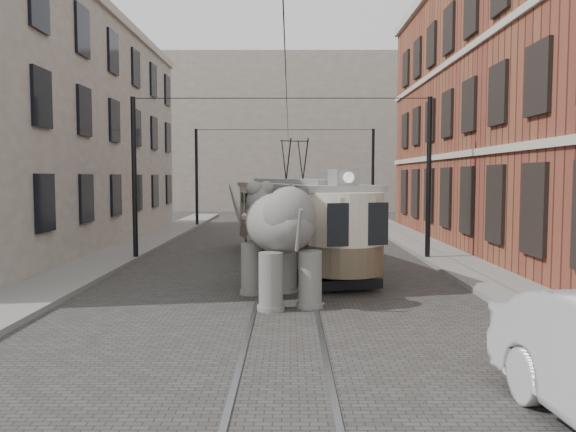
{
  "coord_description": "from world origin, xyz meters",
  "views": [
    {
      "loc": [
        0.1,
        -14.88,
        3.12
      ],
      "look_at": [
        0.06,
        -0.32,
        2.1
      ],
      "focal_mm": 35.48,
      "sensor_mm": 36.0,
      "label": 1
    }
  ],
  "objects": [
    {
      "name": "distant_block",
      "position": [
        0.0,
        40.0,
        7.0
      ],
      "size": [
        28.0,
        10.0,
        14.0
      ],
      "primitive_type": "cube",
      "color": "gray",
      "rests_on": "ground"
    },
    {
      "name": "brick_building",
      "position": [
        11.0,
        9.0,
        6.0
      ],
      "size": [
        8.0,
        26.0,
        12.0
      ],
      "primitive_type": "cube",
      "color": "brown",
      "rests_on": "ground"
    },
    {
      "name": "tram",
      "position": [
        0.28,
        5.42,
        2.21
      ],
      "size": [
        5.09,
        11.33,
        4.41
      ],
      "primitive_type": null,
      "rotation": [
        0.0,
        0.0,
        0.26
      ],
      "color": "beige",
      "rests_on": "ground"
    },
    {
      "name": "sidewalk_right",
      "position": [
        6.0,
        0.0,
        0.07
      ],
      "size": [
        2.0,
        60.0,
        0.15
      ],
      "primitive_type": "cube",
      "color": "slate",
      "rests_on": "ground"
    },
    {
      "name": "stucco_building",
      "position": [
        -11.0,
        10.0,
        5.0
      ],
      "size": [
        7.0,
        24.0,
        10.0
      ],
      "primitive_type": "cube",
      "color": "gray",
      "rests_on": "ground"
    },
    {
      "name": "sidewalk_left",
      "position": [
        -6.5,
        0.0,
        0.07
      ],
      "size": [
        2.0,
        60.0,
        0.15
      ],
      "primitive_type": "cube",
      "color": "slate",
      "rests_on": "ground"
    },
    {
      "name": "elephant",
      "position": [
        -0.16,
        -0.76,
        1.51
      ],
      "size": [
        4.06,
        5.52,
        3.02
      ],
      "primitive_type": null,
      "rotation": [
        0.0,
        0.0,
        0.3
      ],
      "color": "#605E59",
      "rests_on": "ground"
    },
    {
      "name": "tram_rails",
      "position": [
        0.0,
        0.0,
        0.01
      ],
      "size": [
        1.54,
        80.0,
        0.02
      ],
      "primitive_type": null,
      "color": "slate",
      "rests_on": "ground"
    },
    {
      "name": "ground",
      "position": [
        0.0,
        0.0,
        0.0
      ],
      "size": [
        120.0,
        120.0,
        0.0
      ],
      "primitive_type": "plane",
      "color": "#3D3B38"
    },
    {
      "name": "catenary",
      "position": [
        -0.2,
        5.0,
        3.0
      ],
      "size": [
        11.0,
        30.2,
        6.0
      ],
      "primitive_type": null,
      "color": "black",
      "rests_on": "ground"
    }
  ]
}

